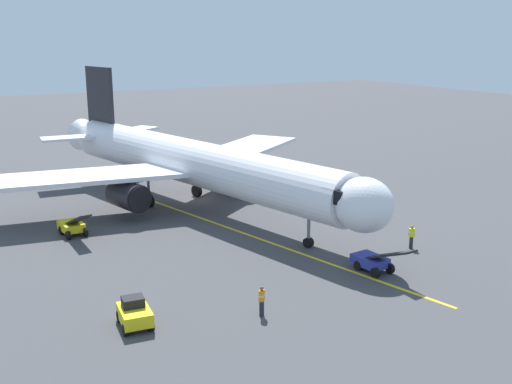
# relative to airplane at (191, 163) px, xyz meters

# --- Properties ---
(ground_plane) EXTENTS (220.00, 220.00, 0.00)m
(ground_plane) POSITION_rel_airplane_xyz_m (-1.38, -2.51, -4.00)
(ground_plane) COLOR #424244
(apron_lead_in_line) EXTENTS (9.10, 39.06, 0.01)m
(apron_lead_in_line) POSITION_rel_airplane_xyz_m (-0.06, 6.27, -4.00)
(apron_lead_in_line) COLOR yellow
(apron_lead_in_line) RESTS_ON ground
(airplane) EXTENTS (33.94, 39.98, 11.50)m
(airplane) POSITION_rel_airplane_xyz_m (0.00, 0.00, 0.00)
(airplane) COLOR white
(airplane) RESTS_ON ground
(ground_crew_marshaller) EXTENTS (0.46, 0.46, 1.71)m
(ground_crew_marshaller) POSITION_rel_airplane_xyz_m (5.30, 21.19, -3.12)
(ground_crew_marshaller) COLOR #23232D
(ground_crew_marshaller) RESTS_ON ground
(ground_crew_wing_walker) EXTENTS (0.47, 0.38, 1.71)m
(ground_crew_wing_walker) POSITION_rel_airplane_xyz_m (-9.20, 17.25, -3.12)
(ground_crew_wing_walker) COLOR #23232D
(ground_crew_wing_walker) RESTS_ON ground
(belt_loader_near_nose) EXTENTS (1.70, 4.65, 2.32)m
(belt_loader_near_nose) POSITION_rel_airplane_xyz_m (-4.07, 19.23, -3.29)
(belt_loader_near_nose) COLOR #2D3899
(belt_loader_near_nose) RESTS_ON ground
(belt_loader_portside) EXTENTS (1.77, 4.67, 2.32)m
(belt_loader_portside) POSITION_rel_airplane_xyz_m (10.81, 2.41, -3.29)
(belt_loader_portside) COLOR yellow
(belt_loader_portside) RESTS_ON ground
(tug_starboard_side) EXTENTS (1.80, 2.46, 1.50)m
(tug_starboard_side) POSITION_rel_airplane_xyz_m (11.59, 18.93, -3.30)
(tug_starboard_side) COLOR yellow
(tug_starboard_side) RESTS_ON ground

